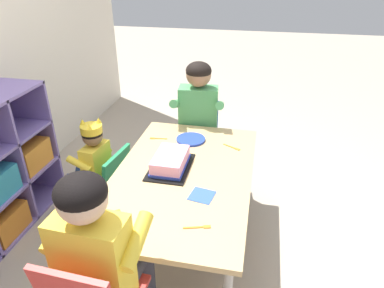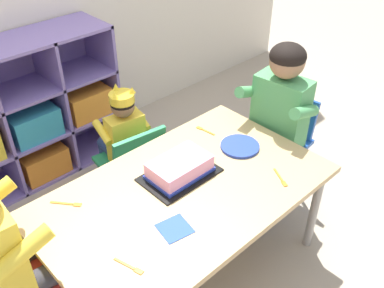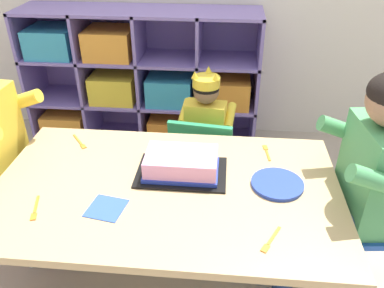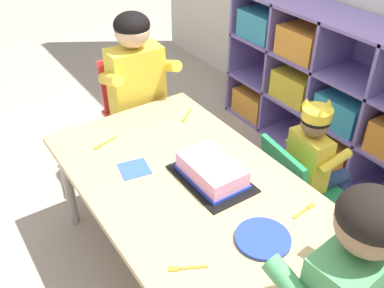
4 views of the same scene
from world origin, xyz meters
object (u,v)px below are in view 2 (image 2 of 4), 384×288
at_px(classroom_chair_blue, 133,161).
at_px(child_with_crown, 122,132).
at_px(classroom_chair_guest_side, 280,138).
at_px(adult_helper_seated, 9,241).
at_px(birthday_cake_on_tray, 180,169).
at_px(fork_at_table_front_edge, 204,130).
at_px(fork_near_cake_tray, 130,267).
at_px(activity_table, 185,197).
at_px(fork_by_napkin, 68,204).
at_px(paper_plate_stack, 240,146).
at_px(guest_at_table_side, 275,114).
at_px(fork_near_child_seat, 281,179).

xyz_separation_m(classroom_chair_blue, child_with_crown, (0.01, 0.10, 0.14)).
height_order(child_with_crown, classroom_chair_guest_side, child_with_crown).
xyz_separation_m(classroom_chair_blue, adult_helper_seated, (-0.85, -0.38, 0.29)).
xyz_separation_m(classroom_chair_guest_side, birthday_cake_on_tray, (-0.78, 0.03, 0.18)).
distance_m(classroom_chair_guest_side, fork_at_table_front_edge, 0.50).
bearing_deg(classroom_chair_guest_side, fork_near_cake_tray, -84.97).
height_order(activity_table, adult_helper_seated, adult_helper_seated).
xyz_separation_m(birthday_cake_on_tray, fork_by_napkin, (-0.49, 0.19, -0.04)).
bearing_deg(fork_at_table_front_edge, adult_helper_seated, -91.62).
xyz_separation_m(paper_plate_stack, fork_at_table_front_edge, (-0.02, 0.24, -0.01)).
distance_m(activity_table, adult_helper_seated, 0.78).
bearing_deg(classroom_chair_blue, child_with_crown, -89.32).
distance_m(guest_at_table_side, birthday_cake_on_tray, 0.68).
bearing_deg(fork_near_child_seat, fork_near_cake_tray, 112.87).
relative_size(birthday_cake_on_tray, paper_plate_stack, 1.78).
relative_size(activity_table, paper_plate_stack, 6.63).
relative_size(child_with_crown, fork_near_child_seat, 6.46).
bearing_deg(fork_near_cake_tray, guest_at_table_side, -94.69).
relative_size(classroom_chair_blue, birthday_cake_on_tray, 1.63).
distance_m(adult_helper_seated, guest_at_table_side, 1.47).
height_order(child_with_crown, guest_at_table_side, guest_at_table_side).
relative_size(child_with_crown, paper_plate_stack, 3.96).
relative_size(guest_at_table_side, fork_near_child_seat, 8.29).
distance_m(adult_helper_seated, fork_at_table_front_edge, 1.16).
distance_m(guest_at_table_side, fork_at_table_front_edge, 0.40).
relative_size(fork_near_child_seat, fork_near_cake_tray, 0.94).
bearing_deg(guest_at_table_side, fork_near_child_seat, -53.34).
xyz_separation_m(activity_table, classroom_chair_guest_side, (0.83, 0.06, -0.10)).
height_order(classroom_chair_guest_side, birthday_cake_on_tray, classroom_chair_guest_side).
xyz_separation_m(adult_helper_seated, classroom_chair_guest_side, (1.58, -0.12, -0.22)).
height_order(paper_plate_stack, fork_by_napkin, paper_plate_stack).
bearing_deg(fork_near_cake_tray, fork_by_napkin, -16.51).
xyz_separation_m(child_with_crown, guest_at_table_side, (0.60, -0.62, 0.14)).
bearing_deg(classroom_chair_blue, fork_near_child_seat, 115.46).
bearing_deg(adult_helper_seated, activity_table, -100.76).
bearing_deg(paper_plate_stack, fork_by_napkin, 164.57).
bearing_deg(fork_near_child_seat, fork_by_napkin, 84.83).
relative_size(child_with_crown, fork_at_table_front_edge, 6.43).
bearing_deg(child_with_crown, activity_table, 86.88).
bearing_deg(classroom_chair_blue, fork_by_napkin, 33.89).
bearing_deg(adult_helper_seated, paper_plate_stack, -93.84).
bearing_deg(paper_plate_stack, classroom_chair_guest_side, 2.69).
relative_size(activity_table, guest_at_table_side, 1.30).
height_order(adult_helper_seated, fork_near_child_seat, adult_helper_seated).
xyz_separation_m(child_with_crown, fork_by_napkin, (-0.56, -0.38, 0.07)).
relative_size(guest_at_table_side, fork_at_table_front_edge, 8.25).
bearing_deg(classroom_chair_guest_side, birthday_cake_on_tray, -97.86).
bearing_deg(fork_near_cake_tray, paper_plate_stack, -91.59).
distance_m(classroom_chair_blue, guest_at_table_side, 0.85).
distance_m(classroom_chair_blue, fork_near_child_seat, 0.90).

